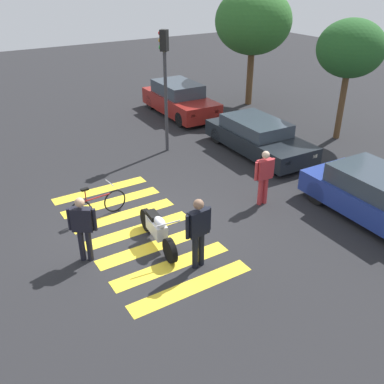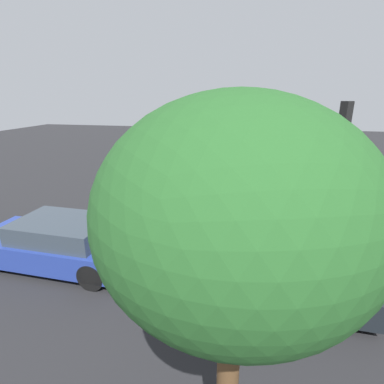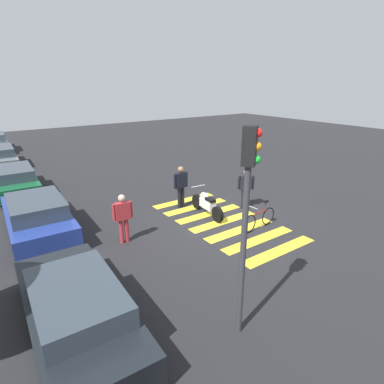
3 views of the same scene
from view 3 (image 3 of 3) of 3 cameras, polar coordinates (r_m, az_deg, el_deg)
The scene contains 11 objects.
ground_plane at distance 12.21m, azimuth 5.66°, elevation -5.24°, with size 60.00×60.00×0.00m, color #232326.
police_motorcycle at distance 12.56m, azimuth 2.69°, elevation -2.21°, with size 2.14×0.62×1.02m.
leaning_bicycle at distance 11.69m, azimuth 11.92°, elevation -4.74°, with size 0.46×1.72×1.00m.
officer_on_foot at distance 13.23m, azimuth 9.58°, elevation 1.00°, with size 0.44×0.57×1.68m.
officer_by_motorcycle at distance 13.13m, azimuth -2.01°, elevation 1.43°, with size 0.25×0.70×1.77m.
pedestrian_bystander at distance 10.51m, azimuth -12.23°, elevation -4.15°, with size 0.23×0.67×1.67m.
crosswalk_stripes at distance 12.21m, azimuth 5.66°, elevation -5.23°, with size 5.85×2.99×0.01m.
car_black_suv at distance 7.43m, azimuth -19.96°, elevation -18.93°, with size 4.67×1.99×1.23m.
car_blue_hatchback at distance 12.24m, azimuth -25.92°, elevation -3.86°, with size 4.54×2.05×1.33m.
car_green_compact at distance 17.16m, azimuth -29.13°, elevation 1.87°, with size 4.50×1.92×1.27m.
traffic_light_pole at distance 5.95m, azimuth 9.76°, elevation -2.19°, with size 0.35×0.34×4.34m.
Camera 3 is at (-8.35, 7.32, 5.07)m, focal length 29.84 mm.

